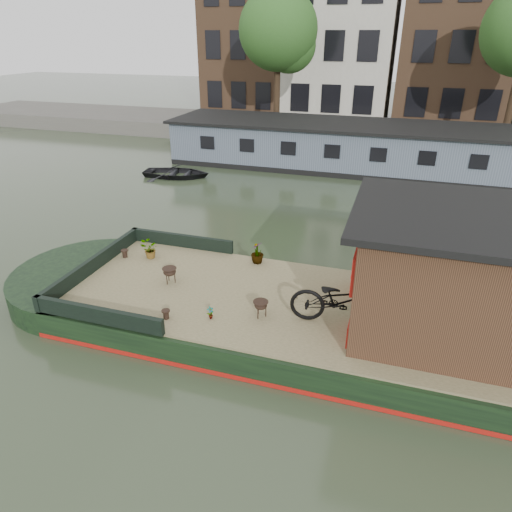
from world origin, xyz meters
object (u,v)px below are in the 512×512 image
(cabin, at_px, (455,273))
(bicycle, at_px, (342,300))
(brazier_front, at_px, (261,309))
(dinghy, at_px, (176,170))
(brazier_rear, at_px, (170,275))

(cabin, distance_m, bicycle, 2.15)
(brazier_front, relative_size, dinghy, 0.12)
(brazier_front, distance_m, dinghy, 12.99)
(bicycle, distance_m, brazier_rear, 4.09)
(cabin, relative_size, brazier_front, 11.09)
(bicycle, xyz_separation_m, brazier_front, (-1.61, -0.25, -0.36))
(brazier_front, height_order, dinghy, brazier_front)
(brazier_rear, bearing_deg, dinghy, 116.03)
(dinghy, bearing_deg, brazier_front, -153.37)
(dinghy, bearing_deg, brazier_rear, -161.69)
(bicycle, height_order, dinghy, bicycle)
(brazier_rear, xyz_separation_m, dinghy, (-4.89, 10.00, -0.53))
(cabin, relative_size, bicycle, 1.94)
(brazier_rear, height_order, dinghy, brazier_rear)
(brazier_rear, bearing_deg, bicycle, -6.56)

